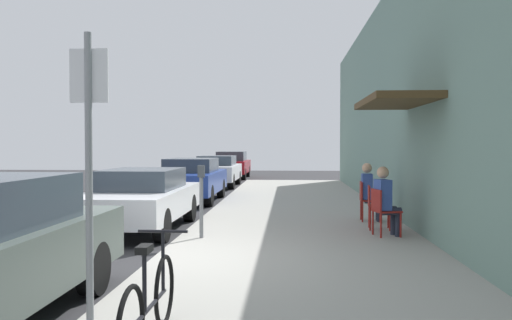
{
  "coord_description": "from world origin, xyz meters",
  "views": [
    {
      "loc": [
        2.03,
        -7.6,
        1.8
      ],
      "look_at": [
        1.12,
        7.14,
        1.39
      ],
      "focal_mm": 37.01,
      "sensor_mm": 36.0,
      "label": 1
    }
  ],
  "objects_px": {
    "parked_car_2": "(191,179)",
    "bicycle_0": "(150,304)",
    "cafe_chair_2": "(367,198)",
    "seated_patron_2": "(370,190)",
    "parked_car_3": "(217,170)",
    "cafe_chair_0": "(383,209)",
    "street_sign": "(89,165)",
    "parking_meter": "(201,196)",
    "cafe_chair_1": "(375,204)",
    "parked_car_1": "(141,198)",
    "seated_patron_0": "(386,199)",
    "parked_car_4": "(231,165)"
  },
  "relations": [
    {
      "from": "parked_car_3",
      "to": "street_sign",
      "type": "bearing_deg",
      "value": -85.39
    },
    {
      "from": "parked_car_3",
      "to": "cafe_chair_1",
      "type": "relative_size",
      "value": 5.06
    },
    {
      "from": "cafe_chair_1",
      "to": "cafe_chair_2",
      "type": "xyz_separation_m",
      "value": [
        -0.0,
        1.15,
        0.0
      ]
    },
    {
      "from": "seated_patron_0",
      "to": "cafe_chair_1",
      "type": "xyz_separation_m",
      "value": [
        -0.06,
        0.79,
        -0.19
      ]
    },
    {
      "from": "parking_meter",
      "to": "seated_patron_2",
      "type": "xyz_separation_m",
      "value": [
        3.38,
        2.33,
        -0.07
      ]
    },
    {
      "from": "cafe_chair_2",
      "to": "street_sign",
      "type": "bearing_deg",
      "value": -113.96
    },
    {
      "from": "parked_car_2",
      "to": "cafe_chair_2",
      "type": "height_order",
      "value": "parked_car_2"
    },
    {
      "from": "cafe_chair_2",
      "to": "seated_patron_2",
      "type": "bearing_deg",
      "value": -2.49
    },
    {
      "from": "seated_patron_0",
      "to": "cafe_chair_1",
      "type": "height_order",
      "value": "seated_patron_0"
    },
    {
      "from": "parked_car_4",
      "to": "cafe_chair_2",
      "type": "relative_size",
      "value": 5.06
    },
    {
      "from": "bicycle_0",
      "to": "parking_meter",
      "type": "bearing_deg",
      "value": 94.76
    },
    {
      "from": "parked_car_1",
      "to": "cafe_chair_2",
      "type": "relative_size",
      "value": 5.06
    },
    {
      "from": "parked_car_2",
      "to": "cafe_chair_0",
      "type": "distance_m",
      "value": 8.44
    },
    {
      "from": "parking_meter",
      "to": "cafe_chair_1",
      "type": "distance_m",
      "value": 3.53
    },
    {
      "from": "parking_meter",
      "to": "cafe_chair_1",
      "type": "bearing_deg",
      "value": 19.56
    },
    {
      "from": "parked_car_4",
      "to": "bicycle_0",
      "type": "height_order",
      "value": "parked_car_4"
    },
    {
      "from": "cafe_chair_1",
      "to": "cafe_chair_2",
      "type": "height_order",
      "value": "same"
    },
    {
      "from": "parked_car_3",
      "to": "cafe_chair_2",
      "type": "height_order",
      "value": "parked_car_3"
    },
    {
      "from": "parking_meter",
      "to": "parked_car_3",
      "type": "bearing_deg",
      "value": 96.62
    },
    {
      "from": "parked_car_2",
      "to": "parking_meter",
      "type": "height_order",
      "value": "parking_meter"
    },
    {
      "from": "parked_car_2",
      "to": "bicycle_0",
      "type": "distance_m",
      "value": 12.61
    },
    {
      "from": "parked_car_1",
      "to": "street_sign",
      "type": "bearing_deg",
      "value": -77.5
    },
    {
      "from": "parked_car_1",
      "to": "seated_patron_0",
      "type": "height_order",
      "value": "seated_patron_0"
    },
    {
      "from": "parked_car_2",
      "to": "cafe_chair_2",
      "type": "bearing_deg",
      "value": -45.43
    },
    {
      "from": "parking_meter",
      "to": "seated_patron_0",
      "type": "relative_size",
      "value": 1.02
    },
    {
      "from": "parked_car_3",
      "to": "cafe_chair_1",
      "type": "xyz_separation_m",
      "value": [
        4.87,
        -12.18,
        -0.09
      ]
    },
    {
      "from": "street_sign",
      "to": "bicycle_0",
      "type": "relative_size",
      "value": 1.52
    },
    {
      "from": "seated_patron_0",
      "to": "cafe_chair_2",
      "type": "xyz_separation_m",
      "value": [
        -0.06,
        1.95,
        -0.19
      ]
    },
    {
      "from": "parked_car_3",
      "to": "street_sign",
      "type": "distance_m",
      "value": 18.68
    },
    {
      "from": "parking_meter",
      "to": "bicycle_0",
      "type": "height_order",
      "value": "parking_meter"
    },
    {
      "from": "parked_car_3",
      "to": "cafe_chair_0",
      "type": "distance_m",
      "value": 13.87
    },
    {
      "from": "parking_meter",
      "to": "cafe_chair_1",
      "type": "relative_size",
      "value": 1.52
    },
    {
      "from": "cafe_chair_2",
      "to": "seated_patron_2",
      "type": "xyz_separation_m",
      "value": [
        0.06,
        -0.0,
        0.19
      ]
    },
    {
      "from": "parked_car_3",
      "to": "cafe_chair_0",
      "type": "bearing_deg",
      "value": -69.45
    },
    {
      "from": "parking_meter",
      "to": "parked_car_4",
      "type": "bearing_deg",
      "value": 94.6
    },
    {
      "from": "cafe_chair_0",
      "to": "cafe_chair_1",
      "type": "xyz_separation_m",
      "value": [
        -0.0,
        0.81,
        0.0
      ]
    },
    {
      "from": "parking_meter",
      "to": "seated_patron_2",
      "type": "distance_m",
      "value": 4.1
    },
    {
      "from": "parked_car_4",
      "to": "street_sign",
      "type": "height_order",
      "value": "street_sign"
    },
    {
      "from": "parked_car_3",
      "to": "cafe_chair_1",
      "type": "height_order",
      "value": "parked_car_3"
    },
    {
      "from": "seated_patron_0",
      "to": "bicycle_0",
      "type": "bearing_deg",
      "value": -117.88
    },
    {
      "from": "street_sign",
      "to": "parking_meter",
      "type": "bearing_deg",
      "value": 89.45
    },
    {
      "from": "parked_car_2",
      "to": "street_sign",
      "type": "relative_size",
      "value": 1.69
    },
    {
      "from": "parking_meter",
      "to": "parked_car_1",
      "type": "bearing_deg",
      "value": 135.48
    },
    {
      "from": "cafe_chair_0",
      "to": "seated_patron_2",
      "type": "xyz_separation_m",
      "value": [
        0.06,
        1.96,
        0.19
      ]
    },
    {
      "from": "parked_car_2",
      "to": "parked_car_4",
      "type": "height_order",
      "value": "parked_car_4"
    },
    {
      "from": "parked_car_4",
      "to": "parked_car_2",
      "type": "bearing_deg",
      "value": -90.0
    },
    {
      "from": "parked_car_1",
      "to": "cafe_chair_0",
      "type": "bearing_deg",
      "value": -13.33
    },
    {
      "from": "seated_patron_0",
      "to": "cafe_chair_2",
      "type": "distance_m",
      "value": 1.96
    },
    {
      "from": "parking_meter",
      "to": "bicycle_0",
      "type": "bearing_deg",
      "value": -85.24
    },
    {
      "from": "parked_car_1",
      "to": "cafe_chair_2",
      "type": "xyz_separation_m",
      "value": [
        4.87,
        0.81,
        -0.06
      ]
    }
  ]
}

